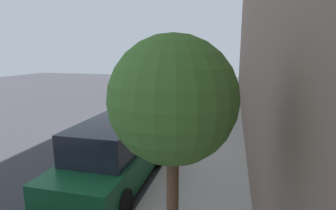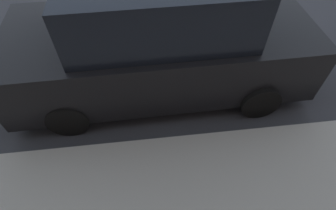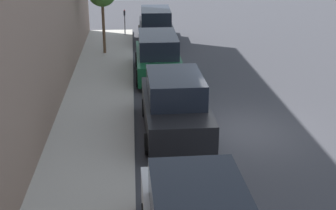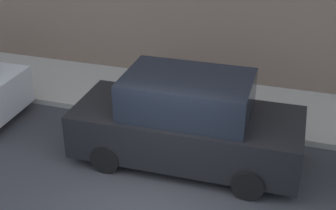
# 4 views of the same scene
# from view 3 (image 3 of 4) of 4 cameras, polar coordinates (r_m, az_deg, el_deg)

# --- Properties ---
(ground_plane) EXTENTS (60.00, 60.00, 0.00)m
(ground_plane) POSITION_cam_3_polar(r_m,az_deg,el_deg) (15.74, 8.75, -3.18)
(ground_plane) COLOR #38383D
(sidewalk) EXTENTS (2.72, 32.00, 0.15)m
(sidewalk) POSITION_cam_3_polar(r_m,az_deg,el_deg) (15.39, -9.20, -3.48)
(sidewalk) COLOR #B2ADA3
(sidewalk) RESTS_ON ground_plane
(parked_minivan_nearest) EXTENTS (2.02, 4.92, 1.90)m
(parked_minivan_nearest) POSITION_cam_3_polar(r_m,az_deg,el_deg) (27.87, -1.51, 9.67)
(parked_minivan_nearest) COLOR black
(parked_minivan_nearest) RESTS_ON ground_plane
(parked_minivan_second) EXTENTS (2.02, 4.91, 1.90)m
(parked_minivan_second) POSITION_cam_3_polar(r_m,az_deg,el_deg) (21.12, -1.24, 5.99)
(parked_minivan_second) COLOR #14512D
(parked_minivan_second) RESTS_ON ground_plane
(parked_suv_third) EXTENTS (2.08, 4.83, 1.98)m
(parked_suv_third) POSITION_cam_3_polar(r_m,az_deg,el_deg) (15.13, 0.85, -0.11)
(parked_suv_third) COLOR black
(parked_suv_third) RESTS_ON ground_plane
(parking_meter_near) EXTENTS (0.11, 0.15, 1.52)m
(parking_meter_near) POSITION_cam_3_polar(r_m,az_deg,el_deg) (28.91, -5.31, 10.32)
(parking_meter_near) COLOR #ADADB2
(parking_meter_near) RESTS_ON sidewalk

